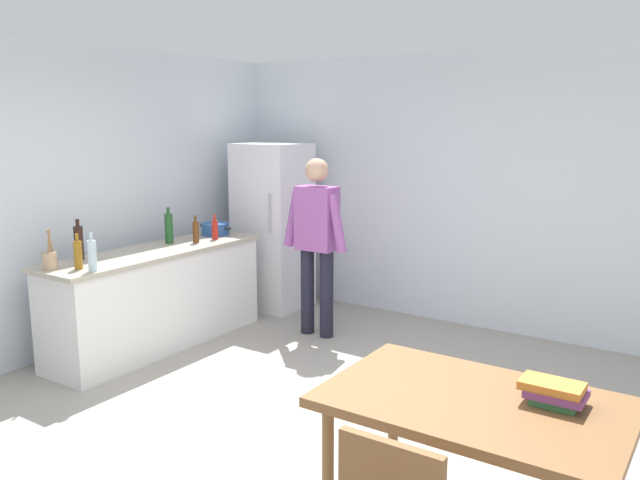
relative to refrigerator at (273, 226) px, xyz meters
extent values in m
plane|color=#9E998E|center=(1.90, -2.40, -0.90)|extent=(14.00, 14.00, 0.00)
cube|color=silver|center=(1.90, 0.60, 0.45)|extent=(6.40, 0.12, 2.70)
cube|color=silver|center=(-0.70, -2.20, 0.45)|extent=(0.12, 5.60, 2.70)
cube|color=white|center=(-0.10, -1.60, -0.47)|extent=(0.60, 2.12, 0.86)
cube|color=#B2A893|center=(-0.10, -1.60, -0.02)|extent=(0.64, 2.20, 0.04)
cube|color=white|center=(0.00, 0.00, 0.00)|extent=(0.70, 0.64, 1.80)
cylinder|color=#B2B2B7|center=(0.22, -0.34, 0.20)|extent=(0.02, 0.02, 0.40)
cylinder|color=#1E1E2D|center=(0.84, -0.55, -0.48)|extent=(0.13, 0.13, 0.84)
cylinder|color=#1E1E2D|center=(1.06, -0.55, -0.48)|extent=(0.13, 0.13, 0.84)
cube|color=#99519E|center=(0.95, -0.55, 0.24)|extent=(0.38, 0.22, 0.60)
sphere|color=tan|center=(0.95, -0.55, 0.69)|extent=(0.22, 0.22, 0.22)
cylinder|color=#99519E|center=(0.70, -0.59, 0.22)|extent=(0.20, 0.09, 0.55)
cylinder|color=#99519E|center=(1.20, -0.59, 0.22)|extent=(0.20, 0.09, 0.55)
cube|color=brown|center=(3.30, -2.70, -0.18)|extent=(1.40, 0.90, 0.05)
cylinder|color=brown|center=(2.70, -3.05, -0.55)|extent=(0.06, 0.06, 0.70)
cylinder|color=brown|center=(2.70, -2.35, -0.55)|extent=(0.06, 0.06, 0.70)
cylinder|color=brown|center=(3.90, -2.35, -0.55)|extent=(0.06, 0.06, 0.70)
cylinder|color=#285193|center=(-0.17, -0.73, 0.06)|extent=(0.28, 0.28, 0.12)
cube|color=black|center=(-0.34, -0.73, 0.08)|extent=(0.06, 0.03, 0.02)
cube|color=black|center=(0.00, -0.73, 0.08)|extent=(0.06, 0.03, 0.02)
cylinder|color=tan|center=(-0.18, -2.59, 0.07)|extent=(0.11, 0.11, 0.14)
cylinder|color=olive|center=(-0.16, -2.59, 0.21)|extent=(0.02, 0.05, 0.22)
cylinder|color=olive|center=(-0.16, -2.60, 0.21)|extent=(0.02, 0.04, 0.22)
cylinder|color=silver|center=(0.15, -2.44, 0.12)|extent=(0.07, 0.07, 0.24)
cylinder|color=silver|center=(0.15, -2.44, 0.27)|extent=(0.03, 0.03, 0.06)
cylinder|color=black|center=(-0.31, -2.23, 0.14)|extent=(0.08, 0.08, 0.28)
cylinder|color=black|center=(-0.31, -2.23, 0.31)|extent=(0.03, 0.03, 0.06)
cylinder|color=#1E5123|center=(-0.22, -1.32, 0.14)|extent=(0.08, 0.08, 0.28)
cylinder|color=#1E5123|center=(-0.22, -1.32, 0.31)|extent=(0.03, 0.03, 0.06)
cylinder|color=#5B3314|center=(-0.03, -1.15, 0.10)|extent=(0.06, 0.06, 0.20)
cylinder|color=#5B3314|center=(-0.03, -1.15, 0.23)|extent=(0.02, 0.02, 0.06)
cylinder|color=#B22319|center=(0.00, -0.92, 0.09)|extent=(0.06, 0.06, 0.18)
cylinder|color=#B22319|center=(0.00, -0.92, 0.21)|extent=(0.02, 0.02, 0.06)
cylinder|color=#996619|center=(-0.02, -2.45, 0.11)|extent=(0.06, 0.06, 0.22)
cylinder|color=#996619|center=(-0.02, -2.45, 0.25)|extent=(0.03, 0.03, 0.06)
cube|color=#387A47|center=(3.64, -2.55, -0.13)|extent=(0.20, 0.17, 0.04)
cube|color=#753D7F|center=(3.64, -2.55, -0.10)|extent=(0.26, 0.20, 0.03)
cube|color=orange|center=(3.62, -2.56, -0.06)|extent=(0.28, 0.17, 0.04)
camera|label=1|loc=(4.27, -5.47, 1.15)|focal=35.96mm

